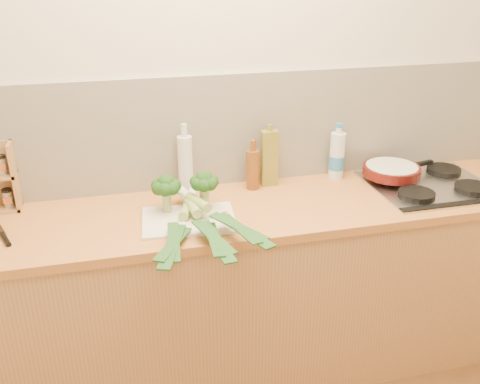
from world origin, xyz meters
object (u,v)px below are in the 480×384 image
at_px(chopping_board, 189,220).
at_px(skillet, 392,170).
at_px(gas_hob, 431,184).
at_px(chefs_knife, 4,236).

distance_m(chopping_board, skillet, 1.07).
xyz_separation_m(gas_hob, chefs_knife, (-1.95, -0.04, -0.01)).
height_order(chopping_board, skillet, skillet).
distance_m(gas_hob, chefs_knife, 1.95).
height_order(gas_hob, chefs_knife, gas_hob).
relative_size(gas_hob, chefs_knife, 2.21).
relative_size(chopping_board, skillet, 0.95).
bearing_deg(chefs_knife, skillet, -16.08).
xyz_separation_m(chopping_board, chefs_knife, (-0.74, 0.03, 0.00)).
bearing_deg(chefs_knife, chopping_board, -23.40).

